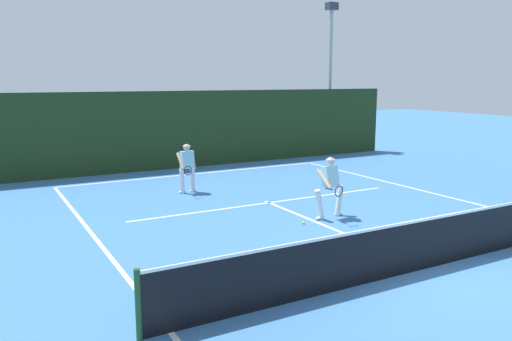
% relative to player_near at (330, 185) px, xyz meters
% --- Properties ---
extents(ground_plane, '(80.00, 80.00, 0.00)m').
position_rel_player_near_xyz_m(ground_plane, '(-0.56, -3.94, -0.91)').
color(ground_plane, teal).
extents(court_line_baseline_far, '(10.68, 0.10, 0.01)m').
position_rel_player_near_xyz_m(court_line_baseline_far, '(-0.56, 7.72, -0.91)').
color(court_line_baseline_far, white).
rests_on(court_line_baseline_far, ground_plane).
extents(court_line_sideline_left, '(0.10, 23.32, 0.01)m').
position_rel_player_near_xyz_m(court_line_sideline_left, '(-5.90, -3.94, -0.91)').
color(court_line_sideline_left, white).
rests_on(court_line_sideline_left, ground_plane).
extents(court_line_service, '(8.71, 0.10, 0.01)m').
position_rel_player_near_xyz_m(court_line_service, '(-0.56, 2.23, -0.91)').
color(court_line_service, white).
rests_on(court_line_service, ground_plane).
extents(court_line_centre, '(0.10, 6.40, 0.01)m').
position_rel_player_near_xyz_m(court_line_centre, '(-0.56, -0.74, -0.91)').
color(court_line_centre, white).
rests_on(court_line_centre, ground_plane).
extents(tennis_net, '(11.70, 0.09, 1.07)m').
position_rel_player_near_xyz_m(tennis_net, '(-0.56, -3.94, -0.38)').
color(tennis_net, '#1E4723').
rests_on(tennis_net, ground_plane).
extents(player_near, '(1.07, 0.90, 1.65)m').
position_rel_player_near_xyz_m(player_near, '(0.00, 0.00, 0.00)').
color(player_near, silver).
rests_on(player_near, ground_plane).
extents(player_far, '(0.69, 0.86, 1.61)m').
position_rel_player_near_xyz_m(player_far, '(-2.20, 4.74, -0.02)').
color(player_far, silver).
rests_on(player_far, ground_plane).
extents(tennis_ball, '(0.07, 0.07, 0.07)m').
position_rel_player_near_xyz_m(tennis_ball, '(-0.97, -0.18, -0.88)').
color(tennis_ball, '#D1E033').
rests_on(tennis_ball, ground_plane).
extents(back_fence_windscreen, '(21.16, 0.12, 3.21)m').
position_rel_player_near_xyz_m(back_fence_windscreen, '(-0.56, 9.35, 0.69)').
color(back_fence_windscreen, '#1D3418').
rests_on(back_fence_windscreen, ground_plane).
extents(light_pole, '(0.55, 0.44, 7.48)m').
position_rel_player_near_xyz_m(light_pole, '(8.15, 10.81, 3.67)').
color(light_pole, '#9EA39E').
rests_on(light_pole, ground_plane).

